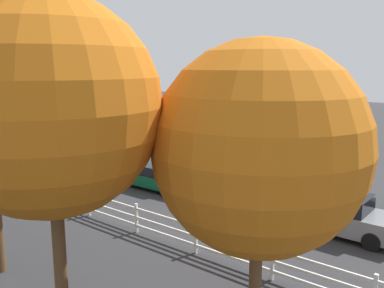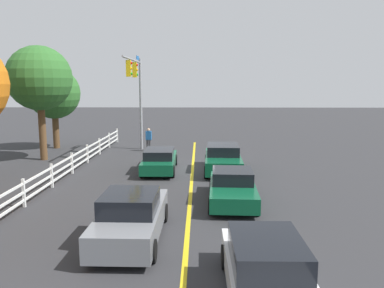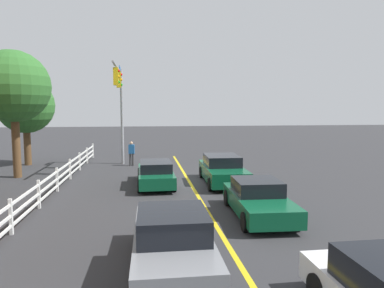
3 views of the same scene
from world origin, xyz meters
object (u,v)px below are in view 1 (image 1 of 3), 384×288
Objects in this scene: car_0 at (337,214)px; pedestrian at (58,158)px; car_1 at (154,176)px; car_2 at (195,162)px; car_3 at (284,180)px; tree_4 at (259,148)px; tree_1 at (50,107)px.

car_0 is 16.11m from pedestrian.
car_2 reaches higher than car_1.
car_3 is 12.06m from tree_4.
tree_1 is 4.66m from tree_4.
tree_1 reaches higher than car_3.
tree_4 reaches higher than car_0.
car_2 reaches higher than car_3.
car_0 is 2.76× the size of pedestrian.
tree_1 is (2.80, 10.24, 4.71)m from car_0.
car_2 is at bearing -63.44° from tree_1.
tree_1 is at bearing -82.87° from car_3.
tree_1 is (-1.11, 13.71, 4.81)m from car_3.
car_0 reaches higher than car_3.
pedestrian is (16.04, 1.57, 0.20)m from car_0.
tree_1 is (-6.78, 10.13, 4.81)m from car_1.
pedestrian is at bearing 11.69° from car_1.
car_1 is 1.03× the size of car_3.
car_1 is at bearing 1.36° from car_0.
car_2 is 15.07m from tree_4.
car_0 is at bearing -17.91° from car_2.
car_0 is 11.61m from tree_1.
car_1 is at bearing -87.54° from car_2.
car_0 is 1.01× the size of car_1.
car_1 is 2.73× the size of pedestrian.
car_0 is at bearing 179.66° from car_1.
car_1 is 6.62m from pedestrian.
car_2 is at bearing -90.22° from car_1.
pedestrian is at bearing 6.27° from car_0.
car_3 is (-5.67, -3.59, 0.00)m from car_1.
tree_4 is at bearing 94.68° from car_0.
car_3 is 2.66× the size of pedestrian.
pedestrian is 16.46m from tree_1.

